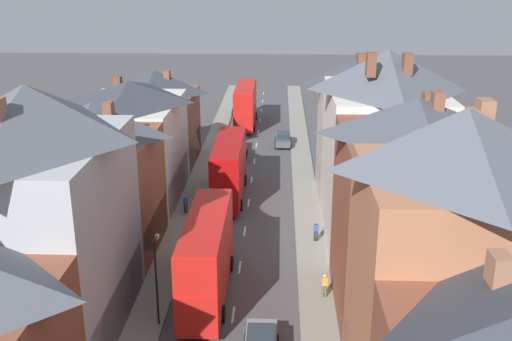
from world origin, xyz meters
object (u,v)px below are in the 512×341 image
pedestrian_mid_right (325,284)px  pedestrian_far_right (185,203)px  pedestrian_far_left (316,230)px  car_parked_left_a (229,141)px  double_decker_bus_lead (245,105)px  street_lamp (157,275)px  car_mid_black (212,199)px  car_parked_left_b (239,108)px  double_decker_bus_mid_street (207,255)px  car_parked_right_a (238,151)px  double_decker_bus_far_approaching (229,168)px  car_near_silver (283,139)px

pedestrian_mid_right → pedestrian_far_right: bearing=129.4°
pedestrian_far_left → car_parked_left_a: bearing=109.2°
double_decker_bus_lead → pedestrian_far_left: (7.32, -34.82, -1.78)m
pedestrian_far_right → street_lamp: street_lamp is taller
car_mid_black → car_parked_left_b: size_ratio=0.99×
double_decker_bus_mid_street → double_decker_bus_lead: bearing=90.0°
double_decker_bus_lead → car_parked_left_b: 7.03m
double_decker_bus_mid_street → car_parked_left_a: bearing=92.3°
double_decker_bus_mid_street → car_parked_right_a: (0.01, 28.69, -2.01)m
car_parked_left_a → street_lamp: (-1.15, -36.14, 2.45)m
car_parked_left_b → pedestrian_far_left: (8.61, -41.44, 0.21)m
car_parked_right_a → car_mid_black: car_mid_black is taller
car_parked_left_a → car_parked_left_b: car_parked_left_b is taller
car_parked_left_b → pedestrian_far_left: pedestrian_far_left is taller
car_parked_right_a → pedestrian_mid_right: bearing=-75.6°
car_parked_right_a → pedestrian_far_right: bearing=-102.1°
double_decker_bus_mid_street → car_parked_left_a: size_ratio=2.67×
double_decker_bus_far_approaching → car_near_silver: double_decker_bus_far_approaching is taller
car_mid_black → street_lamp: bearing=-93.7°
car_parked_left_a → car_parked_right_a: size_ratio=1.00×
double_decker_bus_lead → car_parked_left_b: (-1.29, 6.62, -1.99)m
double_decker_bus_far_approaching → car_parked_left_a: 15.82m
double_decker_bus_mid_street → car_near_silver: double_decker_bus_mid_street is taller
car_parked_left_b → pedestrian_mid_right: 50.32m
double_decker_bus_far_approaching → pedestrian_mid_right: 18.86m
street_lamp → car_parked_right_a: bearing=85.6°
double_decker_bus_lead → pedestrian_mid_right: (7.41, -42.95, -1.78)m
double_decker_bus_far_approaching → double_decker_bus_lead: bearing=90.0°
car_parked_left_b → pedestrian_mid_right: size_ratio=2.41×
car_mid_black → car_parked_left_b: (-0.00, 35.02, -0.00)m
double_decker_bus_far_approaching → car_parked_left_a: size_ratio=2.67×
car_parked_left_a → pedestrian_mid_right: 34.02m
car_parked_right_a → pedestrian_far_left: bearing=-70.6°
car_near_silver → car_mid_black: (-6.20, -19.32, 0.00)m
double_decker_bus_far_approaching → car_mid_black: 3.60m
street_lamp → car_parked_left_a: bearing=88.2°
double_decker_bus_far_approaching → street_lamp: street_lamp is taller
double_decker_bus_mid_street → pedestrian_far_right: double_decker_bus_mid_street is taller
car_mid_black → pedestrian_far_left: (8.61, -6.42, 0.21)m
car_parked_left_b → pedestrian_far_left: 42.33m
double_decker_bus_mid_street → car_near_silver: 34.02m
double_decker_bus_lead → pedestrian_far_left: 35.63m
double_decker_bus_lead → double_decker_bus_far_approaching: same height
car_parked_left_a → car_parked_left_b: size_ratio=1.04×
car_near_silver → pedestrian_far_left: 25.85m
pedestrian_far_right → street_lamp: bearing=-86.7°
double_decker_bus_mid_street → car_near_silver: bearing=81.7°
double_decker_bus_far_approaching → double_decker_bus_mid_street: bearing=-90.0°
car_parked_right_a → car_parked_left_b: car_parked_left_b is taller
car_mid_black → street_lamp: street_lamp is taller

